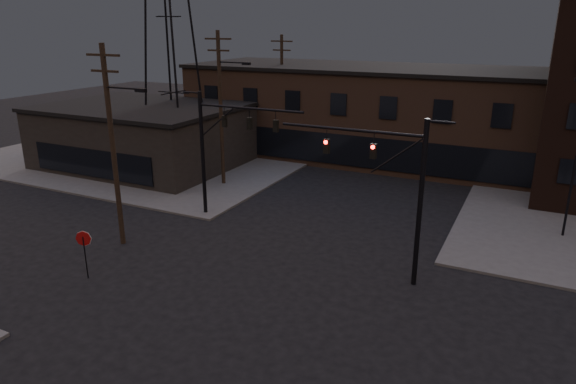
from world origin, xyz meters
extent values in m
plane|color=black|center=(0.00, 0.00, 0.00)|extent=(140.00, 140.00, 0.00)
cube|color=#474744|center=(-22.00, 22.00, 0.07)|extent=(30.00, 30.00, 0.15)
cube|color=brown|center=(0.00, 28.00, 4.00)|extent=(40.00, 12.00, 8.00)
cube|color=black|center=(-20.00, 16.00, 2.50)|extent=(16.00, 12.00, 5.00)
cylinder|color=black|center=(6.50, 4.50, 4.00)|extent=(0.24, 0.24, 8.00)
cylinder|color=black|center=(3.00, 4.50, 7.20)|extent=(7.00, 0.14, 0.14)
cube|color=#FF140C|center=(4.17, 4.50, 6.30)|extent=(0.28, 0.22, 0.70)
cube|color=#FF140C|center=(1.83, 4.50, 6.30)|extent=(0.28, 0.22, 0.70)
cylinder|color=black|center=(-8.00, 8.00, 4.00)|extent=(0.24, 0.24, 8.00)
cylinder|color=black|center=(-4.50, 8.00, 7.20)|extent=(7.00, 0.14, 0.14)
cube|color=black|center=(-6.25, 8.00, 6.30)|extent=(0.28, 0.22, 0.70)
cube|color=black|center=(-4.50, 8.00, 6.30)|extent=(0.28, 0.22, 0.70)
cube|color=black|center=(-2.75, 8.00, 6.30)|extent=(0.28, 0.22, 0.70)
cylinder|color=black|center=(-8.00, -2.00, 1.10)|extent=(0.06, 0.06, 2.20)
cylinder|color=maroon|center=(-8.00, -1.98, 2.10)|extent=(0.72, 0.33, 0.76)
cylinder|color=black|center=(-9.50, 2.00, 5.50)|extent=(0.28, 0.28, 11.00)
cube|color=black|center=(-9.50, 2.00, 10.40)|extent=(2.20, 0.12, 0.12)
cube|color=black|center=(-9.50, 2.00, 9.60)|extent=(1.80, 0.12, 0.12)
cube|color=black|center=(-7.20, 2.00, 8.75)|extent=(0.60, 0.25, 0.18)
cylinder|color=black|center=(-10.50, 14.00, 5.75)|extent=(0.28, 0.28, 11.50)
cube|color=black|center=(-10.50, 14.00, 10.90)|extent=(2.20, 0.12, 0.12)
cube|color=black|center=(-10.50, 14.00, 10.10)|extent=(1.80, 0.12, 0.12)
cube|color=black|center=(-8.20, 14.00, 9.25)|extent=(0.60, 0.25, 0.18)
cylinder|color=black|center=(-11.50, 26.00, 5.50)|extent=(0.28, 0.28, 11.00)
cube|color=black|center=(-11.50, 26.00, 10.40)|extent=(2.20, 0.12, 0.12)
cube|color=black|center=(-11.50, 26.00, 9.60)|extent=(1.80, 0.12, 0.12)
cylinder|color=black|center=(13.00, 14.00, 4.50)|extent=(0.14, 0.14, 9.00)
imported|color=black|center=(1.84, 24.20, 0.70)|extent=(1.57, 4.30, 1.41)
camera|label=1|loc=(10.85, -17.96, 11.88)|focal=32.00mm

